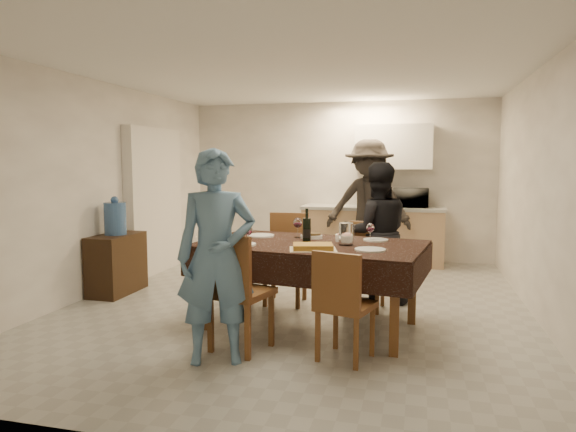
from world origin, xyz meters
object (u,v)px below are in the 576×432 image
(water_jug, at_px, (115,219))
(person_far, at_px, (377,233))
(wine_bottle, at_px, (307,225))
(water_pitcher, at_px, (346,234))
(savoury_tart, at_px, (313,247))
(microwave, at_px, (411,198))
(person_kitchen, at_px, (369,205))
(person_near, at_px, (216,257))
(dining_table, at_px, (311,247))
(console, at_px, (117,264))

(water_jug, xyz_separation_m, person_far, (3.13, 0.37, -0.12))
(wine_bottle, relative_size, water_pitcher, 1.57)
(savoury_tart, xyz_separation_m, microwave, (0.79, 3.77, 0.20))
(microwave, height_order, person_far, person_far)
(person_kitchen, bearing_deg, person_near, -101.72)
(savoury_tart, xyz_separation_m, person_near, (-0.65, -0.67, 0.00))
(dining_table, relative_size, console, 2.90)
(savoury_tart, bearing_deg, console, 158.32)
(water_pitcher, distance_m, person_kitchen, 2.99)
(person_far, bearing_deg, person_kitchen, -96.75)
(water_pitcher, bearing_deg, person_far, 79.70)
(water_pitcher, relative_size, savoury_tart, 0.51)
(wine_bottle, height_order, person_kitchen, person_kitchen)
(savoury_tart, distance_m, person_far, 1.50)
(savoury_tart, bearing_deg, person_near, -134.13)
(dining_table, bearing_deg, console, 173.26)
(console, distance_m, water_pitcher, 3.07)
(dining_table, relative_size, person_near, 1.33)
(microwave, bearing_deg, savoury_tart, 78.15)
(dining_table, distance_m, wine_bottle, 0.22)
(water_jug, distance_m, microwave, 4.40)
(dining_table, relative_size, person_far, 1.42)
(water_pitcher, relative_size, person_far, 0.13)
(water_pitcher, xyz_separation_m, microwave, (0.54, 3.44, 0.12))
(wine_bottle, bearing_deg, water_jug, 165.90)
(savoury_tart, bearing_deg, water_jug, 158.32)
(microwave, relative_size, person_far, 0.33)
(dining_table, bearing_deg, savoury_tart, -67.12)
(console, distance_m, microwave, 4.45)
(person_far, bearing_deg, savoury_tart, 57.59)
(microwave, xyz_separation_m, person_far, (-0.34, -2.34, -0.25))
(microwave, distance_m, person_far, 2.38)
(person_near, height_order, person_kitchen, person_kitchen)
(console, xyz_separation_m, person_far, (3.13, 0.37, 0.44))
(console, xyz_separation_m, water_jug, (0.00, 0.00, 0.56))
(console, distance_m, wine_bottle, 2.68)
(savoury_tart, bearing_deg, person_far, 72.53)
(water_pitcher, distance_m, microwave, 3.49)
(person_far, bearing_deg, dining_table, 47.41)
(water_jug, bearing_deg, wine_bottle, -14.10)
(water_pitcher, bearing_deg, person_kitchen, 91.38)
(person_near, distance_m, person_kitchen, 4.08)
(person_near, bearing_deg, person_far, 41.11)
(water_jug, bearing_deg, person_near, -40.55)
(microwave, xyz_separation_m, person_near, (-1.44, -4.44, -0.20))
(water_jug, relative_size, savoury_tart, 0.95)
(wine_bottle, height_order, person_near, person_near)
(water_jug, relative_size, person_far, 0.25)
(wine_bottle, relative_size, savoury_tart, 0.80)
(water_pitcher, bearing_deg, dining_table, 171.87)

